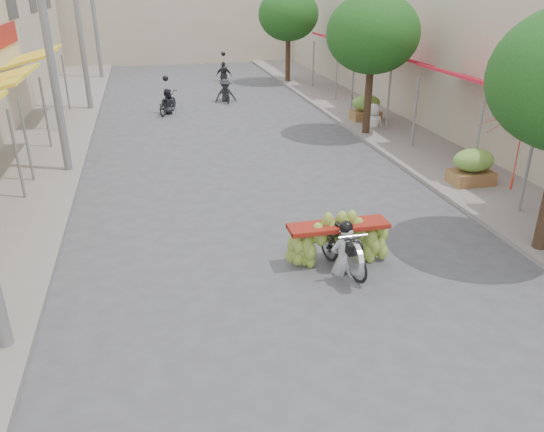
{
  "coord_description": "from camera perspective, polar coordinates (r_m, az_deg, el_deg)",
  "views": [
    {
      "loc": [
        -2.78,
        -4.87,
        5.56
      ],
      "look_at": [
        -0.5,
        4.87,
        1.1
      ],
      "focal_mm": 35.0,
      "sensor_mm": 36.0,
      "label": 1
    }
  ],
  "objects": [
    {
      "name": "bg_motorbike_b",
      "position": [
        27.08,
        -5.05,
        13.89
      ],
      "size": [
        1.09,
        1.74,
        1.95
      ],
      "color": "black",
      "rests_on": "ground"
    },
    {
      "name": "produce_crate_mid",
      "position": [
        16.42,
        20.8,
        5.26
      ],
      "size": [
        1.2,
        0.88,
        1.16
      ],
      "color": "brown",
      "rests_on": "ground"
    },
    {
      "name": "far_building",
      "position": [
        43.0,
        -10.14,
        20.93
      ],
      "size": [
        20.0,
        6.0,
        7.0
      ],
      "primitive_type": "cube",
      "color": "#BDAE96",
      "rests_on": "ground"
    },
    {
      "name": "bg_motorbike_a",
      "position": [
        24.91,
        -11.24,
        12.38
      ],
      "size": [
        1.31,
        1.89,
        1.95
      ],
      "color": "black",
      "rests_on": "ground"
    },
    {
      "name": "bg_motorbike_c",
      "position": [
        33.02,
        -5.22,
        15.68
      ],
      "size": [
        1.08,
        1.56,
        1.95
      ],
      "color": "black",
      "rests_on": "ground"
    },
    {
      "name": "produce_crate_far",
      "position": [
        23.23,
        10.08,
        11.61
      ],
      "size": [
        1.2,
        0.88,
        1.16
      ],
      "color": "brown",
      "rests_on": "ground"
    },
    {
      "name": "market_umbrella",
      "position": [
        14.46,
        25.71,
        9.85
      ],
      "size": [
        2.45,
        2.45,
        1.98
      ],
      "rotation": [
        0.0,
        0.0,
        -0.13
      ],
      "color": "red",
      "rests_on": "ground"
    },
    {
      "name": "street_tree_far",
      "position": [
        31.98,
        1.77,
        20.82
      ],
      "size": [
        3.4,
        3.4,
        5.25
      ],
      "color": "#3A2719",
      "rests_on": "ground"
    },
    {
      "name": "pedestrian",
      "position": [
        22.12,
        10.97,
        11.77
      ],
      "size": [
        0.91,
        0.56,
        1.81
      ],
      "rotation": [
        0.0,
        0.0,
        3.11
      ],
      "color": "white",
      "rests_on": "ground"
    },
    {
      "name": "street_tree_mid",
      "position": [
        20.64,
        10.79,
        18.69
      ],
      "size": [
        3.4,
        3.4,
        5.25
      ],
      "color": "#3A2719",
      "rests_on": "ground"
    },
    {
      "name": "ground",
      "position": [
        7.89,
        12.54,
        -21.49
      ],
      "size": [
        120.0,
        120.0,
        0.0
      ],
      "primitive_type": "plane",
      "color": "#4D4C51",
      "rests_on": "ground"
    },
    {
      "name": "sidewalk_left",
      "position": [
        21.04,
        -24.43,
        6.71
      ],
      "size": [
        4.0,
        60.0,
        0.12
      ],
      "primitive_type": "cube",
      "color": "gray",
      "rests_on": "ground"
    },
    {
      "name": "banana_motorbike",
      "position": [
        11.03,
        7.48,
        -2.51
      ],
      "size": [
        2.2,
        1.86,
        1.96
      ],
      "color": "black",
      "rests_on": "ground"
    },
    {
      "name": "utility_pole_far",
      "position": [
        26.04,
        -20.11,
        19.3
      ],
      "size": [
        0.6,
        0.24,
        8.0
      ],
      "color": "slate",
      "rests_on": "ground"
    },
    {
      "name": "shophouse_row_right",
      "position": [
        24.09,
        25.75,
        15.67
      ],
      "size": [
        9.77,
        40.0,
        6.0
      ],
      "color": "#BBB39B",
      "rests_on": "ground"
    },
    {
      "name": "utility_pole_back",
      "position": [
        35.0,
        -18.67,
        20.35
      ],
      "size": [
        0.6,
        0.24,
        8.0
      ],
      "color": "slate",
      "rests_on": "ground"
    },
    {
      "name": "utility_pole_mid",
      "position": [
        17.14,
        -23.0,
        17.11
      ],
      "size": [
        0.6,
        0.24,
        8.0
      ],
      "color": "slate",
      "rests_on": "ground"
    },
    {
      "name": "sidewalk_right",
      "position": [
        22.81,
        12.81,
        9.48
      ],
      "size": [
        4.0,
        60.0,
        0.12
      ],
      "primitive_type": "cube",
      "color": "gray",
      "rests_on": "ground"
    }
  ]
}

